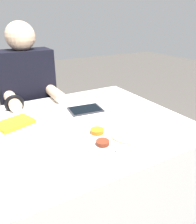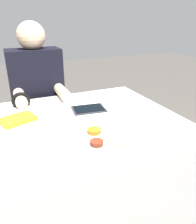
% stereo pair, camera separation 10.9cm
% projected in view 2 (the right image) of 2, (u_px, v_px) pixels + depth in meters
% --- Properties ---
extents(dining_table, '(1.20, 0.90, 0.76)m').
position_uv_depth(dining_table, '(70.00, 184.00, 1.25)').
color(dining_table, silver).
rests_on(dining_table, ground_plane).
extents(thali_tray, '(0.34, 0.34, 0.03)m').
position_uv_depth(thali_tray, '(111.00, 139.00, 0.95)').
color(thali_tray, '#B7BABF').
rests_on(thali_tray, dining_table).
extents(red_notebook, '(0.20, 0.17, 0.02)m').
position_uv_depth(red_notebook, '(18.00, 120.00, 1.13)').
color(red_notebook, silver).
rests_on(red_notebook, dining_table).
extents(tablet_device, '(0.20, 0.15, 0.01)m').
position_uv_depth(tablet_device, '(89.00, 109.00, 1.27)').
color(tablet_device, '#28282D').
rests_on(tablet_device, dining_table).
extents(person_diner, '(0.37, 0.42, 1.24)m').
position_uv_depth(person_diner, '(40.00, 114.00, 1.65)').
color(person_diner, black).
rests_on(person_diner, ground_plane).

